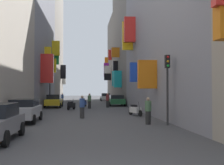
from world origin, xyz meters
TOP-DOWN VIEW (x-y plane):
  - ground_plane at (0.00, 30.00)m, footprint 140.00×140.00m
  - building_left_mid_a at (-7.98, 28.23)m, footprint 7.39×10.65m
  - building_left_mid_b at (-7.99, 37.67)m, footprint 7.10×8.22m
  - building_left_mid_c at (-8.00, 50.89)m, footprint 7.04×18.22m
  - building_right_mid_a at (7.99, 12.53)m, footprint 7.37×12.93m
  - building_right_mid_b at (7.99, 24.65)m, footprint 7.24×11.31m
  - building_right_mid_c at (7.99, 39.17)m, footprint 7.21×17.72m
  - building_right_far at (7.99, 54.01)m, footprint 7.34×11.97m
  - parked_car_yellow at (-3.75, 28.98)m, footprint 1.87×4.41m
  - parked_car_silver at (-3.99, 13.37)m, footprint 1.85×4.06m
  - parked_car_white at (3.70, 48.47)m, footprint 1.87×4.47m
  - parked_car_green at (3.87, 31.58)m, footprint 2.00×4.36m
  - scooter_black at (-1.56, 24.70)m, footprint 0.81×1.80m
  - scooter_blue at (-0.36, 29.70)m, footprint 0.81×1.70m
  - scooter_white at (3.81, 17.29)m, footprint 0.81×1.88m
  - pedestrian_crossing at (-3.56, 39.18)m, footprint 0.51×0.51m
  - pedestrian_near_left at (-0.36, 15.60)m, footprint 0.53×0.53m
  - pedestrian_near_right at (0.35, 26.49)m, footprint 0.45×0.45m
  - pedestrian_mid_street at (3.56, 11.52)m, footprint 0.48×0.48m
  - pedestrian_far_away at (2.48, 28.20)m, footprint 0.48×0.48m
  - traffic_light_near_corner at (-4.59, 31.90)m, footprint 0.26×0.34m
  - traffic_light_far_corner at (4.57, 10.95)m, footprint 0.26×0.34m

SIDE VIEW (x-z plane):
  - ground_plane at x=0.00m, z-range 0.00..0.00m
  - scooter_blue at x=-0.36m, z-range -0.10..1.03m
  - scooter_black at x=-1.56m, z-range -0.10..1.03m
  - scooter_white at x=3.81m, z-range -0.10..1.03m
  - parked_car_green at x=3.87m, z-range 0.05..1.44m
  - parked_car_white at x=3.70m, z-range 0.04..1.47m
  - pedestrian_crossing at x=-3.56m, z-range -0.01..1.54m
  - parked_car_silver at x=-3.99m, z-range 0.04..1.49m
  - parked_car_yellow at x=-3.75m, z-range 0.04..1.53m
  - pedestrian_mid_street at x=3.56m, z-range -0.01..1.59m
  - pedestrian_near_left at x=-0.36m, z-range -0.01..1.63m
  - pedestrian_near_right at x=0.35m, z-range 0.00..1.65m
  - pedestrian_far_away at x=2.48m, z-range 0.00..1.69m
  - traffic_light_far_corner at x=4.57m, z-range 0.75..4.79m
  - traffic_light_near_corner at x=-4.59m, z-range 0.80..5.34m
  - building_right_mid_b at x=7.99m, z-range 0.00..14.21m
  - building_right_mid_a at x=7.99m, z-range 0.00..14.76m
  - building_right_far at x=7.99m, z-range -0.01..16.66m
  - building_left_mid_a at x=-7.98m, z-range -0.02..17.44m
  - building_left_mid_b at x=-7.99m, z-range -0.01..18.71m
  - building_right_mid_c at x=7.99m, z-range -0.01..21.74m
  - building_left_mid_c at x=-8.00m, z-range -0.01..21.97m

